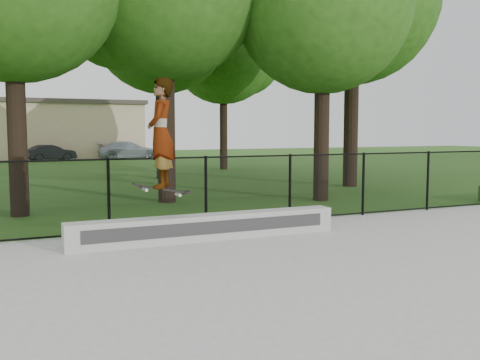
{
  "coord_description": "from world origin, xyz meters",
  "views": [
    {
      "loc": [
        -5.85,
        -4.48,
        2.09
      ],
      "look_at": [
        -1.98,
        4.2,
        1.2
      ],
      "focal_mm": 40.0,
      "sensor_mm": 36.0,
      "label": 1
    }
  ],
  "objects_px": {
    "car_c": "(129,150)",
    "skater_airborne": "(161,135)",
    "car_b": "(51,153)",
    "grind_ledge": "(208,227)"
  },
  "relations": [
    {
      "from": "grind_ledge",
      "to": "car_b",
      "type": "xyz_separation_m",
      "value": [
        -0.42,
        29.31,
        0.25
      ]
    },
    {
      "from": "car_b",
      "to": "car_c",
      "type": "xyz_separation_m",
      "value": [
        5.36,
        -0.13,
        0.09
      ]
    },
    {
      "from": "grind_ledge",
      "to": "skater_airborne",
      "type": "relative_size",
      "value": 2.47
    },
    {
      "from": "grind_ledge",
      "to": "skater_airborne",
      "type": "bearing_deg",
      "value": -175.47
    },
    {
      "from": "car_c",
      "to": "skater_airborne",
      "type": "distance_m",
      "value": 29.86
    },
    {
      "from": "grind_ledge",
      "to": "car_c",
      "type": "bearing_deg",
      "value": 80.38
    },
    {
      "from": "car_b",
      "to": "grind_ledge",
      "type": "bearing_deg",
      "value": 162.95
    },
    {
      "from": "car_c",
      "to": "skater_airborne",
      "type": "relative_size",
      "value": 1.94
    },
    {
      "from": "car_c",
      "to": "skater_airborne",
      "type": "bearing_deg",
      "value": 178.02
    },
    {
      "from": "car_b",
      "to": "car_c",
      "type": "bearing_deg",
      "value": -109.3
    }
  ]
}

